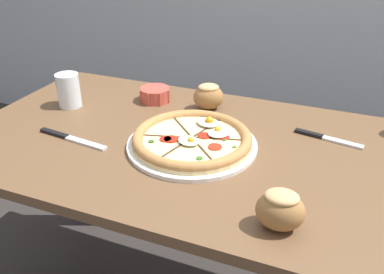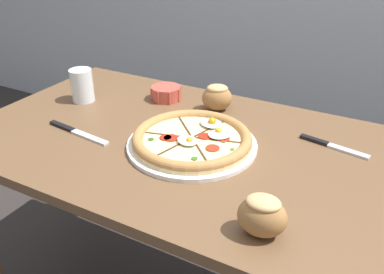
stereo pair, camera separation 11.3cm
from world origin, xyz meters
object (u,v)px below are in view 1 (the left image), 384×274
at_px(ramekin_bowl, 155,94).
at_px(knife_main, 327,138).
at_px(pizza, 192,140).
at_px(knife_spare, 71,139).
at_px(bread_piece_mid, 208,96).
at_px(dining_table, 217,177).
at_px(bread_piece_far, 280,209).
at_px(water_glass, 69,92).

bearing_deg(ramekin_bowl, knife_main, -6.72).
distance_m(pizza, knife_main, 0.39).
bearing_deg(pizza, knife_spare, -164.25).
relative_size(bread_piece_mid, knife_spare, 0.50).
height_order(dining_table, bread_piece_far, bread_piece_far).
height_order(ramekin_bowl, knife_spare, ramekin_bowl).
bearing_deg(knife_spare, knife_main, 28.38).
bearing_deg(ramekin_bowl, bread_piece_far, -43.17).
height_order(knife_main, knife_spare, same).
relative_size(pizza, ramekin_bowl, 3.30).
height_order(pizza, bread_piece_mid, bread_piece_mid).
distance_m(dining_table, knife_spare, 0.44).
bearing_deg(dining_table, pizza, -163.17).
relative_size(ramekin_bowl, bread_piece_far, 1.01).
relative_size(ramekin_bowl, knife_main, 0.56).
distance_m(bread_piece_mid, knife_spare, 0.46).
bearing_deg(bread_piece_far, bread_piece_mid, 123.78).
bearing_deg(knife_spare, water_glass, 133.37).
bearing_deg(knife_spare, ramekin_bowl, 80.63).
xyz_separation_m(pizza, bread_piece_far, (0.29, -0.25, 0.03)).
relative_size(ramekin_bowl, bread_piece_mid, 0.91).
bearing_deg(bread_piece_mid, water_glass, -161.14).
relative_size(dining_table, water_glass, 13.46).
height_order(bread_piece_mid, knife_spare, bread_piece_mid).
bearing_deg(dining_table, bread_piece_far, -50.67).
xyz_separation_m(knife_spare, water_glass, (-0.15, 0.20, 0.05)).
bearing_deg(bread_piece_far, dining_table, 129.33).
relative_size(bread_piece_far, knife_main, 0.56).
height_order(ramekin_bowl, bread_piece_mid, bread_piece_mid).
relative_size(pizza, knife_spare, 1.52).
distance_m(dining_table, water_glass, 0.59).
bearing_deg(water_glass, knife_spare, -53.03).
height_order(pizza, bread_piece_far, bread_piece_far).
distance_m(dining_table, ramekin_bowl, 0.41).
relative_size(dining_table, pizza, 4.18).
relative_size(bread_piece_mid, bread_piece_far, 1.10).
bearing_deg(bread_piece_mid, pizza, -79.97).
bearing_deg(pizza, dining_table, 16.83).
bearing_deg(dining_table, knife_main, 30.02).
bearing_deg(knife_main, bread_piece_far, -87.32).
height_order(pizza, knife_spare, pizza).
bearing_deg(knife_main, pizza, -142.29).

